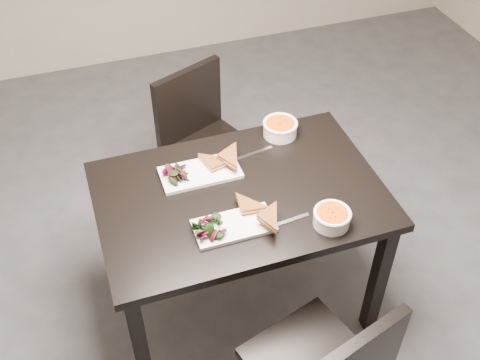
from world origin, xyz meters
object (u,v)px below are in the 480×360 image
Objects in this scene: plate_far at (200,173)px; chair_far at (203,137)px; plate_near at (234,226)px; soup_bowl_far at (280,127)px; table at (240,209)px; soup_bowl_near at (332,217)px.

chair_far is at bearing 74.13° from plate_far.
plate_near is at bearing -83.26° from plate_far.
table is at bearing -134.25° from soup_bowl_far.
chair_far reaches higher than soup_bowl_far.
plate_far is at bearing 132.60° from soup_bowl_near.
table is 0.23m from plate_near.
soup_bowl_far reaches higher than soup_bowl_near.
chair_far reaches higher than table.
table is 7.95× the size of soup_bowl_near.
plate_near reaches higher than table.
soup_bowl_near is at bearing -47.40° from plate_far.
chair_far is at bearing 87.28° from table.
soup_bowl_near reaches higher than table.
table is 7.34× the size of soup_bowl_far.
plate_near is at bearing -115.70° from table.
plate_far is 0.46m from soup_bowl_far.
plate_near is (-0.12, -0.91, 0.27)m from chair_far.
table is 3.48× the size of plate_far.
soup_bowl_far reaches higher than plate_far.
soup_bowl_far is (0.43, 0.15, 0.03)m from plate_far.
plate_far reaches higher than plate_near.
chair_far is at bearing 122.35° from soup_bowl_far.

